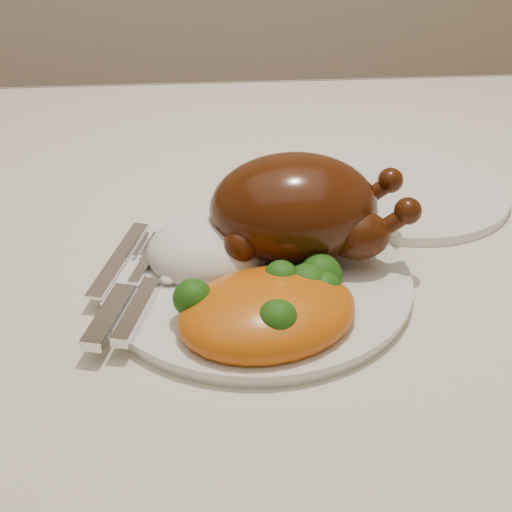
{
  "coord_description": "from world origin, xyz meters",
  "views": [
    {
      "loc": [
        0.06,
        -0.62,
        1.12
      ],
      "look_at": [
        0.11,
        -0.08,
        0.8
      ],
      "focal_mm": 50.0,
      "sensor_mm": 36.0,
      "label": 1
    }
  ],
  "objects": [
    {
      "name": "dinner_plate",
      "position": [
        0.11,
        -0.08,
        0.77
      ],
      "size": [
        0.3,
        0.3,
        0.01
      ],
      "primitive_type": "cylinder",
      "rotation": [
        0.0,
        0.0,
        -0.1
      ],
      "color": "silver",
      "rests_on": "tablecloth"
    },
    {
      "name": "rice_mound",
      "position": [
        0.06,
        -0.06,
        0.79
      ],
      "size": [
        0.13,
        0.12,
        0.06
      ],
      "rotation": [
        0.0,
        0.0,
        -0.24
      ],
      "color": "white",
      "rests_on": "dinner_plate"
    },
    {
      "name": "tablecloth",
      "position": [
        0.0,
        0.0,
        0.74
      ],
      "size": [
        1.73,
        1.03,
        0.18
      ],
      "color": "beige",
      "rests_on": "dining_table"
    },
    {
      "name": "mac_and_cheese",
      "position": [
        0.12,
        -0.15,
        0.79
      ],
      "size": [
        0.17,
        0.15,
        0.06
      ],
      "rotation": [
        0.0,
        0.0,
        0.29
      ],
      "color": "orange",
      "rests_on": "dinner_plate"
    },
    {
      "name": "dining_table",
      "position": [
        0.0,
        0.0,
        0.67
      ],
      "size": [
        1.6,
        0.9,
        0.76
      ],
      "color": "brown",
      "rests_on": "floor"
    },
    {
      "name": "cutlery",
      "position": [
        -0.01,
        -0.11,
        0.79
      ],
      "size": [
        0.06,
        0.2,
        0.01
      ],
      "rotation": [
        0.0,
        0.0,
        -0.26
      ],
      "color": "silver",
      "rests_on": "dinner_plate"
    },
    {
      "name": "roast_chicken",
      "position": [
        0.15,
        -0.05,
        0.83
      ],
      "size": [
        0.19,
        0.12,
        0.1
      ],
      "rotation": [
        0.0,
        0.0,
        0.0
      ],
      "color": "#481E07",
      "rests_on": "dinner_plate"
    },
    {
      "name": "side_plate",
      "position": [
        0.29,
        0.08,
        0.77
      ],
      "size": [
        0.31,
        0.31,
        0.01
      ],
      "primitive_type": "cylinder",
      "rotation": [
        0.0,
        0.0,
        -0.43
      ],
      "color": "silver",
      "rests_on": "tablecloth"
    }
  ]
}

